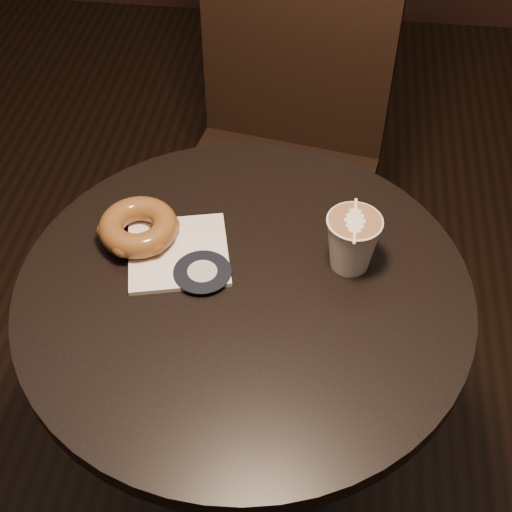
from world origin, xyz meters
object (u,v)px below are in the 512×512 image
object	(u,v)px
pastry_bag	(178,253)
doughnut	(138,227)
cafe_table	(245,360)
chair	(284,127)
latte_cup	(352,243)

from	to	relation	value
pastry_bag	doughnut	size ratio (longest dim) A/B	1.23
cafe_table	chair	bearing A→B (deg)	89.35
pastry_bag	cafe_table	bearing A→B (deg)	-38.63
cafe_table	latte_cup	xyz separation A→B (m)	(0.16, 0.06, 0.25)
doughnut	latte_cup	distance (m)	0.34
doughnut	latte_cup	xyz separation A→B (m)	(0.34, -0.01, 0.02)
chair	latte_cup	size ratio (longest dim) A/B	11.46
cafe_table	chair	world-z (taller)	chair
pastry_bag	doughnut	world-z (taller)	doughnut
chair	pastry_bag	world-z (taller)	chair
cafe_table	pastry_bag	bearing A→B (deg)	155.44
doughnut	latte_cup	world-z (taller)	latte_cup
cafe_table	latte_cup	size ratio (longest dim) A/B	7.92
pastry_bag	doughnut	distance (m)	0.08
chair	pastry_bag	bearing A→B (deg)	-92.43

